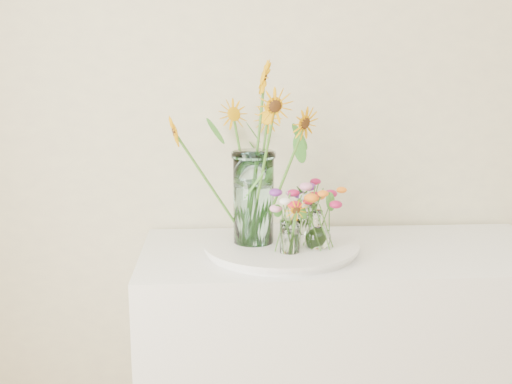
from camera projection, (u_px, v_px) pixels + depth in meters
counter at (344, 371)px, 2.28m from camera, size 1.40×0.60×0.90m
tray at (281, 248)px, 2.15m from camera, size 0.50×0.50×0.02m
mason_jar at (253, 198)px, 2.14m from camera, size 0.17×0.17×0.31m
sunflower_bouquet at (253, 156)px, 2.11m from camera, size 0.95×0.95×0.60m
small_vase_a at (290, 237)px, 2.05m from camera, size 0.08×0.08×0.11m
wildflower_posy_a at (290, 223)px, 2.04m from camera, size 0.19×0.19×0.20m
small_vase_b at (318, 230)px, 2.09m from camera, size 0.10×0.10×0.13m
wildflower_posy_b at (318, 216)px, 2.08m from camera, size 0.20×0.20×0.22m
small_vase_c at (307, 219)px, 2.25m from camera, size 0.08×0.08×0.11m
wildflower_posy_c at (308, 207)px, 2.24m from camera, size 0.17×0.17×0.20m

